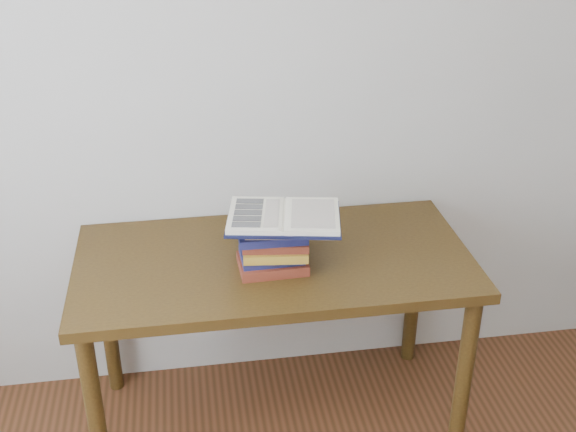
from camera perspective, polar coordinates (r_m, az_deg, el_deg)
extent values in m
cube|color=beige|center=(2.70, -4.06, 10.60)|extent=(3.50, 0.04, 2.60)
cube|color=#412D10|center=(2.60, -1.13, -3.63)|extent=(1.42, 0.71, 0.04)
cylinder|color=#412D10|center=(2.60, -14.92, -15.21)|extent=(0.06, 0.06, 0.72)
cylinder|color=#412D10|center=(2.74, 13.72, -12.40)|extent=(0.06, 0.06, 0.72)
cylinder|color=#412D10|center=(3.06, -14.08, -7.76)|extent=(0.06, 0.06, 0.72)
cylinder|color=#412D10|center=(3.18, 9.90, -5.77)|extent=(0.06, 0.06, 0.72)
cube|color=maroon|center=(2.51, -1.23, -3.78)|extent=(0.24, 0.17, 0.04)
cube|color=#1A1B50|center=(2.50, -1.31, -3.10)|extent=(0.22, 0.15, 0.03)
cube|color=#AD8827|center=(2.49, -1.02, -2.55)|extent=(0.24, 0.19, 0.03)
cube|color=maroon|center=(2.48, -1.00, -1.92)|extent=(0.24, 0.18, 0.03)
cube|color=#1A1B50|center=(2.47, -1.30, -1.29)|extent=(0.23, 0.17, 0.03)
cube|color=#977D4E|center=(2.45, -0.74, -0.73)|extent=(0.24, 0.18, 0.03)
cube|color=black|center=(2.45, -0.33, -0.25)|extent=(0.42, 0.33, 0.01)
cube|color=beige|center=(2.45, -2.57, 0.07)|extent=(0.22, 0.28, 0.02)
cube|color=beige|center=(2.44, 1.91, 0.01)|extent=(0.22, 0.28, 0.02)
cylinder|color=beige|center=(2.44, -0.33, 0.00)|extent=(0.06, 0.25, 0.01)
cube|color=black|center=(2.52, -3.02, 1.19)|extent=(0.10, 0.05, 0.00)
cube|color=black|center=(2.48, -3.10, 0.74)|extent=(0.10, 0.05, 0.00)
cube|color=black|center=(2.44, -3.17, 0.28)|extent=(0.10, 0.05, 0.00)
cube|color=black|center=(2.40, -3.25, -0.19)|extent=(0.10, 0.05, 0.00)
cube|color=black|center=(2.37, -3.33, -0.68)|extent=(0.10, 0.05, 0.00)
cube|color=silver|center=(2.44, -1.29, 0.25)|extent=(0.08, 0.21, 0.00)
cube|color=silver|center=(2.44, 2.00, 0.22)|extent=(0.18, 0.23, 0.00)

